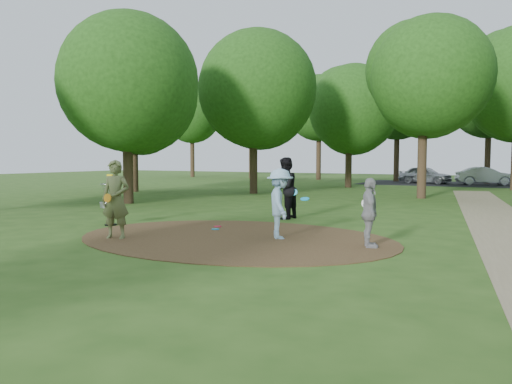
% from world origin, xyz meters
% --- Properties ---
extents(ground, '(100.00, 100.00, 0.00)m').
position_xyz_m(ground, '(0.00, 0.00, 0.00)').
color(ground, '#2D5119').
rests_on(ground, ground).
extents(dirt_clearing, '(8.40, 8.40, 0.02)m').
position_xyz_m(dirt_clearing, '(0.00, 0.00, 0.01)').
color(dirt_clearing, '#47301C').
rests_on(dirt_clearing, ground).
extents(parking_lot, '(14.00, 8.00, 0.01)m').
position_xyz_m(parking_lot, '(2.00, 30.00, 0.00)').
color(parking_lot, black).
rests_on(parking_lot, ground).
extents(player_observer_with_disc, '(0.83, 0.67, 1.98)m').
position_xyz_m(player_observer_with_disc, '(-2.55, -1.50, 0.99)').
color(player_observer_with_disc, '#606A3D').
rests_on(player_observer_with_disc, ground).
extents(player_throwing_with_disc, '(1.36, 1.32, 1.77)m').
position_xyz_m(player_throwing_with_disc, '(1.10, 0.42, 0.89)').
color(player_throwing_with_disc, '#9BC6E7').
rests_on(player_throwing_with_disc, ground).
extents(player_walking_with_disc, '(0.88, 1.05, 2.05)m').
position_xyz_m(player_walking_with_disc, '(-0.50, 4.18, 1.02)').
color(player_walking_with_disc, black).
rests_on(player_walking_with_disc, ground).
extents(player_waiting_with_disc, '(0.72, 1.01, 1.59)m').
position_xyz_m(player_waiting_with_disc, '(3.41, 0.25, 0.80)').
color(player_waiting_with_disc, gray).
rests_on(player_waiting_with_disc, ground).
extents(disc_ground_cyan, '(0.22, 0.22, 0.02)m').
position_xyz_m(disc_ground_cyan, '(-1.16, 0.93, 0.03)').
color(disc_ground_cyan, '#1791BE').
rests_on(disc_ground_cyan, dirt_clearing).
extents(disc_ground_red, '(0.22, 0.22, 0.02)m').
position_xyz_m(disc_ground_red, '(-1.40, 1.43, 0.03)').
color(disc_ground_red, red).
rests_on(disc_ground_red, dirt_clearing).
extents(car_left, '(4.19, 2.37, 1.35)m').
position_xyz_m(car_left, '(-0.24, 29.62, 0.67)').
color(car_left, '#A8AAAF').
rests_on(car_left, ground).
extents(car_right, '(4.27, 2.46, 1.33)m').
position_xyz_m(car_right, '(4.03, 29.53, 0.67)').
color(car_right, '#A4A6AC').
rests_on(car_right, ground).
extents(disc_golf_basket, '(0.63, 0.63, 1.54)m').
position_xyz_m(disc_golf_basket, '(-4.50, 0.30, 0.87)').
color(disc_golf_basket, black).
rests_on(disc_golf_basket, ground).
extents(tree_ring, '(37.12, 45.70, 9.85)m').
position_xyz_m(tree_ring, '(1.05, 10.64, 5.37)').
color(tree_ring, '#332316').
rests_on(tree_ring, ground).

